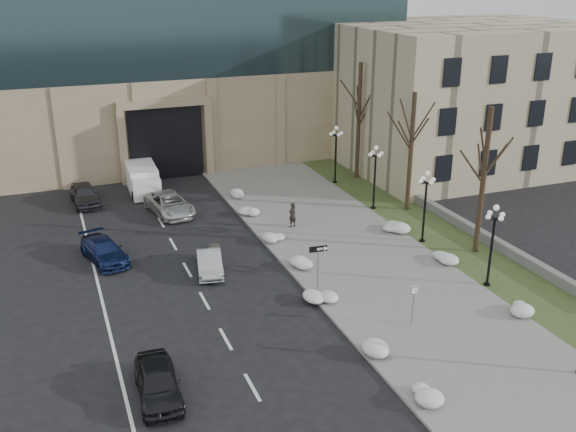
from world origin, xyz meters
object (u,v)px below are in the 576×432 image
lamppost_b (426,197)px  pedestrian (292,215)px  lamppost_a (493,235)px  car_b (209,261)px  car_d (170,204)px  keep_sign (414,297)px  car_c (104,251)px  car_e (85,195)px  lamppost_c (375,169)px  car_a (158,382)px  box_truck (142,179)px  one_way_sign (321,254)px  lamppost_d (336,147)px

lamppost_b → pedestrian: bearing=142.3°
lamppost_a → car_b: bearing=151.7°
car_d → keep_sign: (7.83, -19.61, 0.88)m
lamppost_a → pedestrian: bearing=120.0°
lamppost_a → lamppost_b: (0.00, 6.50, 0.00)m
car_b → car_c: size_ratio=0.87×
pedestrian → lamppost_a: (6.78, -11.75, 2.11)m
car_e → lamppost_a: (19.30, -21.71, 2.32)m
car_d → lamppost_a: bearing=-61.1°
lamppost_c → pedestrian: bearing=-169.6°
car_a → car_d: size_ratio=0.80×
box_truck → one_way_sign: 21.75m
car_b → car_a: bearing=-104.3°
car_c → car_d: (5.21, 6.50, 0.06)m
one_way_sign → lamppost_a: size_ratio=0.58×
lamppost_b → car_c: bearing=166.7°
car_a → car_e: car_e is taller
car_c → box_truck: bearing=57.0°
car_c → car_e: car_e is taller
car_e → lamppost_a: bearing=-52.5°
one_way_sign → lamppost_a: lamppost_a is taller
car_b → lamppost_a: (13.64, -7.34, 2.43)m
lamppost_c → car_a: bearing=-138.8°
box_truck → lamppost_b: 22.62m
car_c → car_d: car_d is taller
one_way_sign → keep_sign: size_ratio=1.27×
car_a → car_e: size_ratio=0.93×
car_c → lamppost_c: size_ratio=0.95×
car_b → one_way_sign: 6.98m
lamppost_a → lamppost_c: same height
car_d → lamppost_d: (13.87, 2.00, 2.36)m
keep_sign → lamppost_b: lamppost_b is taller
car_a → one_way_sign: (9.75, 5.83, 1.57)m
lamppost_c → lamppost_a: bearing=-90.0°
pedestrian → lamppost_a: size_ratio=0.35×
car_e → lamppost_a: 29.14m
lamppost_a → lamppost_c: bearing=90.0°
car_a → lamppost_d: bearing=53.3°
car_d → lamppost_a: (13.87, -17.50, 2.36)m
car_d → lamppost_b: size_ratio=1.08×
lamppost_c → lamppost_b: bearing=-90.0°
car_a → lamppost_c: (18.53, 16.21, 2.37)m
one_way_sign → lamppost_c: (8.77, 10.38, 0.80)m
lamppost_a → lamppost_d: bearing=90.0°
box_truck → lamppost_d: size_ratio=1.31×
pedestrian → lamppost_b: bearing=119.5°
car_b → car_e: size_ratio=0.88×
keep_sign → lamppost_b: bearing=55.8°
car_d → pedestrian: size_ratio=3.06×
pedestrian → lamppost_d: 10.51m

